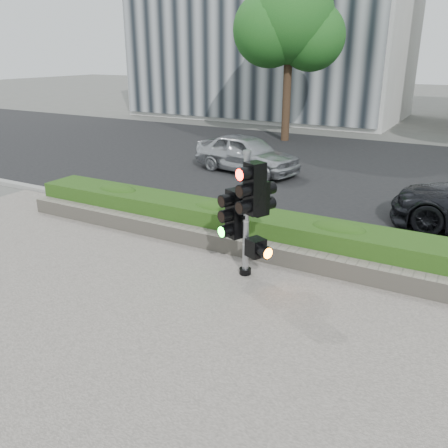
% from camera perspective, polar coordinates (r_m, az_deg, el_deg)
% --- Properties ---
extents(ground, '(120.00, 120.00, 0.00)m').
position_cam_1_polar(ground, '(7.99, -2.61, -8.97)').
color(ground, '#51514C').
rests_on(ground, ground).
extents(sidewalk, '(16.00, 11.00, 0.03)m').
position_cam_1_polar(sidewalk, '(6.36, -15.17, -18.15)').
color(sidewalk, '#9E9389').
rests_on(sidewalk, ground).
extents(road, '(60.00, 13.00, 0.02)m').
position_cam_1_polar(road, '(16.80, 15.73, 6.00)').
color(road, black).
rests_on(road, ground).
extents(curb, '(60.00, 0.25, 0.12)m').
position_cam_1_polar(curb, '(10.52, 6.44, -1.35)').
color(curb, gray).
rests_on(curb, ground).
extents(stone_wall, '(12.00, 0.32, 0.34)m').
position_cam_1_polar(stone_wall, '(9.41, 3.47, -2.99)').
color(stone_wall, gray).
rests_on(stone_wall, sidewalk).
extents(hedge, '(12.00, 1.00, 0.68)m').
position_cam_1_polar(hedge, '(9.89, 5.14, -0.79)').
color(hedge, '#3C7423').
rests_on(hedge, sidewalk).
extents(tree_left, '(4.61, 4.03, 7.34)m').
position_cam_1_polar(tree_left, '(22.10, 7.95, 22.92)').
color(tree_left, black).
rests_on(tree_left, ground).
extents(traffic_signal, '(0.85, 0.72, 2.29)m').
position_cam_1_polar(traffic_signal, '(8.28, 3.01, 1.87)').
color(traffic_signal, black).
rests_on(traffic_signal, sidewalk).
extents(car_silver, '(3.96, 2.22, 1.27)m').
position_cam_1_polar(car_silver, '(16.06, 2.76, 8.47)').
color(car_silver, '#AEB0B5').
rests_on(car_silver, road).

